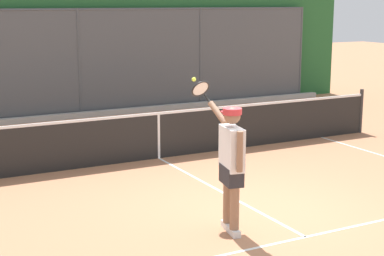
% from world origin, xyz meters
% --- Properties ---
extents(ground_plane, '(60.00, 60.00, 0.00)m').
position_xyz_m(ground_plane, '(0.00, 0.00, 0.00)').
color(ground_plane, '#B27551').
extents(court_line_markings, '(8.51, 8.80, 0.01)m').
position_xyz_m(court_line_markings, '(0.00, 1.47, 0.00)').
color(court_line_markings, white).
rests_on(court_line_markings, ground).
extents(fence_backdrop, '(18.16, 1.37, 3.31)m').
position_xyz_m(fence_backdrop, '(0.00, -9.60, 1.64)').
color(fence_backdrop, '#474C51').
rests_on(fence_backdrop, ground).
extents(tennis_net, '(10.94, 0.09, 1.07)m').
position_xyz_m(tennis_net, '(0.00, -3.73, 0.49)').
color(tennis_net, '#2D2D2D').
rests_on(tennis_net, ground).
extents(tennis_player, '(0.31, 1.46, 2.05)m').
position_xyz_m(tennis_player, '(0.80, 0.42, 1.05)').
color(tennis_player, silver).
rests_on(tennis_player, ground).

